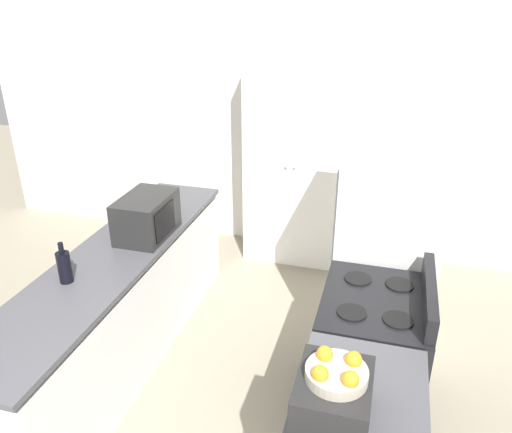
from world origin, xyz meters
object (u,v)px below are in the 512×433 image
(microwave, at_px, (147,216))
(refrigerator, at_px, (387,241))
(pantry_cabinet, at_px, (296,159))
(stove, at_px, (370,356))
(wine_bottle, at_px, (64,266))
(toaster_oven, at_px, (333,398))
(fruit_bowl, at_px, (337,372))

(microwave, bearing_deg, refrigerator, 12.60)
(microwave, bearing_deg, pantry_cabinet, 62.99)
(stove, height_order, wine_bottle, wine_bottle)
(wine_bottle, bearing_deg, toaster_oven, -19.88)
(microwave, height_order, wine_bottle, microwave)
(pantry_cabinet, distance_m, wine_bottle, 2.49)
(stove, relative_size, wine_bottle, 3.79)
(refrigerator, relative_size, fruit_bowl, 6.75)
(pantry_cabinet, height_order, stove, pantry_cabinet)
(toaster_oven, xyz_separation_m, fruit_bowl, (0.01, 0.00, 0.14))
(pantry_cabinet, bearing_deg, fruit_bowl, -75.14)
(microwave, xyz_separation_m, fruit_bowl, (1.57, -1.36, 0.10))
(stove, relative_size, refrigerator, 0.59)
(fruit_bowl, bearing_deg, pantry_cabinet, 104.86)
(stove, bearing_deg, microwave, 167.11)
(stove, distance_m, fruit_bowl, 1.19)
(refrigerator, relative_size, microwave, 3.55)
(refrigerator, xyz_separation_m, microwave, (-1.73, -0.39, 0.15))
(wine_bottle, bearing_deg, pantry_cabinet, 66.46)
(wine_bottle, bearing_deg, fruit_bowl, -19.71)
(pantry_cabinet, height_order, fruit_bowl, pantry_cabinet)
(toaster_oven, bearing_deg, refrigerator, 84.61)
(stove, distance_m, wine_bottle, 2.00)
(stove, distance_m, refrigerator, 0.89)
(wine_bottle, xyz_separation_m, toaster_oven, (1.76, -0.64, -0.00))
(stove, relative_size, toaster_oven, 2.74)
(toaster_oven, bearing_deg, wine_bottle, 160.12)
(refrigerator, xyz_separation_m, toaster_oven, (-0.16, -1.75, 0.10))
(pantry_cabinet, height_order, refrigerator, pantry_cabinet)
(stove, distance_m, toaster_oven, 1.12)
(refrigerator, distance_m, wine_bottle, 2.22)
(pantry_cabinet, relative_size, stove, 2.02)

